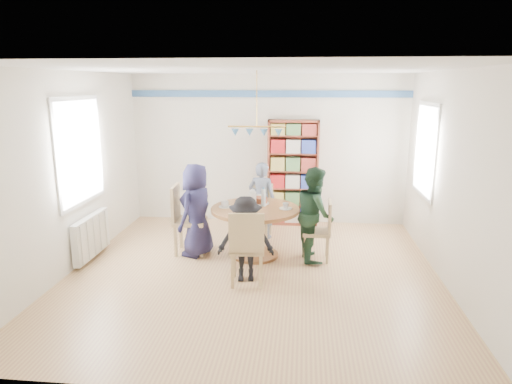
# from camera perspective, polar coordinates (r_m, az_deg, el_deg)

# --- Properties ---
(ground) EXTENTS (5.00, 5.00, 0.00)m
(ground) POSITION_cam_1_polar(r_m,az_deg,el_deg) (6.32, -0.38, -10.14)
(ground) COLOR tan
(room_shell) EXTENTS (5.00, 5.00, 5.00)m
(room_shell) POSITION_cam_1_polar(r_m,az_deg,el_deg) (6.75, -1.79, 5.92)
(room_shell) COLOR white
(room_shell) RESTS_ON ground
(radiator) EXTENTS (0.12, 1.00, 0.60)m
(radiator) POSITION_cam_1_polar(r_m,az_deg,el_deg) (7.13, -19.87, -5.19)
(radiator) COLOR silver
(radiator) RESTS_ON ground
(dining_table) EXTENTS (1.30, 1.30, 0.75)m
(dining_table) POSITION_cam_1_polar(r_m,az_deg,el_deg) (6.74, -0.11, -3.58)
(dining_table) COLOR brown
(dining_table) RESTS_ON ground
(chair_left) EXTENTS (0.49, 0.49, 1.05)m
(chair_left) POSITION_cam_1_polar(r_m,az_deg,el_deg) (6.97, -8.98, -2.98)
(chair_left) COLOR tan
(chair_left) RESTS_ON ground
(chair_right) EXTENTS (0.40, 0.40, 0.89)m
(chair_right) POSITION_cam_1_polar(r_m,az_deg,el_deg) (6.69, 8.25, -4.46)
(chair_right) COLOR tan
(chair_right) RESTS_ON ground
(chair_far) EXTENTS (0.44, 0.44, 0.88)m
(chair_far) POSITION_cam_1_polar(r_m,az_deg,el_deg) (7.73, 0.54, -1.92)
(chair_far) COLOR tan
(chair_far) RESTS_ON ground
(chair_near) EXTENTS (0.48, 0.48, 0.99)m
(chair_near) POSITION_cam_1_polar(r_m,az_deg,el_deg) (5.78, -1.16, -6.64)
(chair_near) COLOR tan
(chair_near) RESTS_ON ground
(person_left) EXTENTS (0.65, 0.79, 1.39)m
(person_left) POSITION_cam_1_polar(r_m,az_deg,el_deg) (6.82, -7.46, -2.26)
(person_left) COLOR #1D1C3E
(person_left) RESTS_ON ground
(person_right) EXTENTS (0.61, 0.74, 1.37)m
(person_right) POSITION_cam_1_polar(r_m,az_deg,el_deg) (6.67, 7.38, -2.73)
(person_right) COLOR #193320
(person_right) RESTS_ON ground
(person_far) EXTENTS (0.53, 0.41, 1.28)m
(person_far) POSITION_cam_1_polar(r_m,az_deg,el_deg) (7.56, 0.73, -1.04)
(person_far) COLOR gray
(person_far) RESTS_ON ground
(person_near) EXTENTS (0.76, 0.47, 1.13)m
(person_near) POSITION_cam_1_polar(r_m,az_deg,el_deg) (5.92, -1.30, -5.92)
(person_near) COLOR black
(person_near) RESTS_ON ground
(bookshelf) EXTENTS (0.91, 0.27, 1.90)m
(bookshelf) POSITION_cam_1_polar(r_m,az_deg,el_deg) (8.26, 4.64, 2.26)
(bookshelf) COLOR brown
(bookshelf) RESTS_ON ground
(tableware) EXTENTS (1.08, 1.08, 0.28)m
(tableware) POSITION_cam_1_polar(r_m,az_deg,el_deg) (6.70, -0.29, -1.42)
(tableware) COLOR white
(tableware) RESTS_ON dining_table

